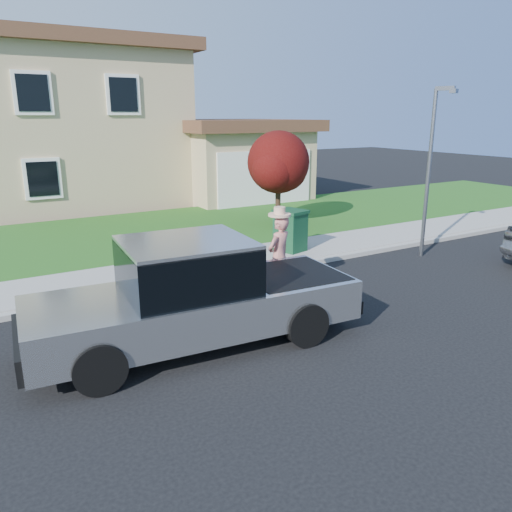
{
  "coord_description": "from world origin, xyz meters",
  "views": [
    {
      "loc": [
        -4.78,
        -7.37,
        3.86
      ],
      "look_at": [
        -0.01,
        0.71,
        1.2
      ],
      "focal_mm": 35.0,
      "sensor_mm": 36.0,
      "label": 1
    }
  ],
  "objects_px": {
    "woman": "(279,255)",
    "street_lamp": "(431,163)",
    "trash_bin": "(290,230)",
    "ornamental_tree": "(279,165)",
    "pickup_truck": "(195,297)"
  },
  "relations": [
    {
      "from": "woman",
      "to": "street_lamp",
      "type": "distance_m",
      "value": 5.58
    },
    {
      "from": "woman",
      "to": "trash_bin",
      "type": "height_order",
      "value": "woman"
    },
    {
      "from": "ornamental_tree",
      "to": "trash_bin",
      "type": "distance_m",
      "value": 4.0
    },
    {
      "from": "woman",
      "to": "ornamental_tree",
      "type": "xyz_separation_m",
      "value": [
        3.83,
        5.91,
        1.24
      ]
    },
    {
      "from": "ornamental_tree",
      "to": "trash_bin",
      "type": "relative_size",
      "value": 2.8
    },
    {
      "from": "ornamental_tree",
      "to": "trash_bin",
      "type": "xyz_separation_m",
      "value": [
        -1.75,
        -3.3,
        -1.44
      ]
    },
    {
      "from": "street_lamp",
      "to": "pickup_truck",
      "type": "bearing_deg",
      "value": 172.95
    },
    {
      "from": "trash_bin",
      "to": "street_lamp",
      "type": "height_order",
      "value": "street_lamp"
    },
    {
      "from": "ornamental_tree",
      "to": "street_lamp",
      "type": "distance_m",
      "value": 5.48
    },
    {
      "from": "trash_bin",
      "to": "street_lamp",
      "type": "relative_size",
      "value": 0.25
    },
    {
      "from": "woman",
      "to": "trash_bin",
      "type": "bearing_deg",
      "value": -150.6
    },
    {
      "from": "woman",
      "to": "street_lamp",
      "type": "bearing_deg",
      "value": 164.91
    },
    {
      "from": "ornamental_tree",
      "to": "street_lamp",
      "type": "bearing_deg",
      "value": -74.49
    },
    {
      "from": "pickup_truck",
      "to": "ornamental_tree",
      "type": "bearing_deg",
      "value": 52.45
    },
    {
      "from": "ornamental_tree",
      "to": "trash_bin",
      "type": "height_order",
      "value": "ornamental_tree"
    }
  ]
}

